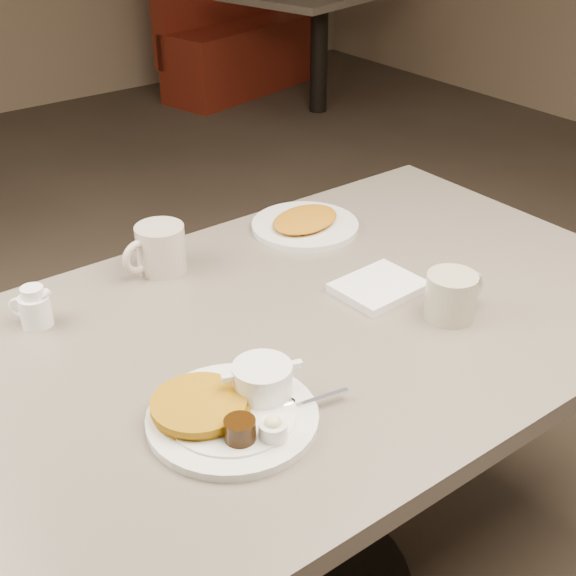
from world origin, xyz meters
TOP-DOWN VIEW (x-y plane):
  - diner_table at (0.00, 0.00)m, footprint 1.50×0.90m
  - main_plate at (-0.24, -0.16)m, footprint 0.35×0.34m
  - coffee_mug_near at (0.25, -0.16)m, footprint 0.14×0.10m
  - napkin at (0.21, -0.00)m, footprint 0.17×0.14m
  - coffee_mug_far at (-0.09, 0.34)m, footprint 0.15×0.11m
  - creamer_right at (-0.38, 0.29)m, footprint 0.08×0.08m
  - hash_plate at (0.27, 0.31)m, footprint 0.31×0.31m
  - booth_back_right at (2.22, 3.45)m, footprint 1.35×1.49m

SIDE VIEW (x-z plane):
  - booth_back_right at x=2.22m, z-range -0.15..0.97m
  - diner_table at x=0.00m, z-range 0.21..0.96m
  - napkin at x=0.21m, z-range 0.75..0.77m
  - hash_plate at x=0.27m, z-range 0.75..0.78m
  - main_plate at x=-0.24m, z-range 0.74..0.81m
  - creamer_right at x=-0.38m, z-range 0.75..0.83m
  - coffee_mug_near at x=0.25m, z-range 0.75..0.84m
  - coffee_mug_far at x=-0.09m, z-range 0.75..0.85m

